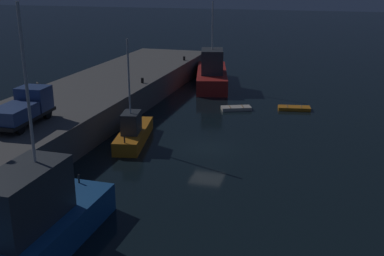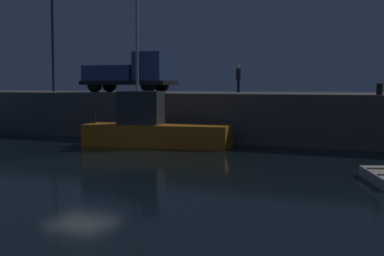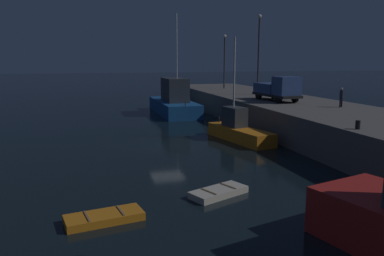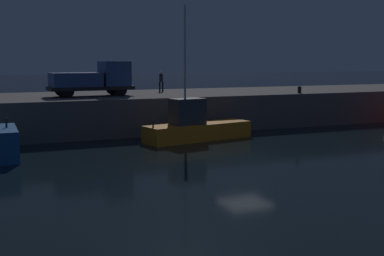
{
  "view_description": "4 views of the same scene",
  "coord_description": "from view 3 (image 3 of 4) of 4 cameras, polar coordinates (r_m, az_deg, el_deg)",
  "views": [
    {
      "loc": [
        -32.69,
        -8.39,
        12.6
      ],
      "look_at": [
        1.41,
        1.65,
        1.09
      ],
      "focal_mm": 43.78,
      "sensor_mm": 36.0,
      "label": 1
    },
    {
      "loc": [
        13.89,
        -18.36,
        2.98
      ],
      "look_at": [
        2.65,
        4.38,
        1.09
      ],
      "focal_mm": 54.6,
      "sensor_mm": 36.0,
      "label": 2
    },
    {
      "loc": [
        28.41,
        -6.1,
        6.56
      ],
      "look_at": [
        0.14,
        1.94,
        1.28
      ],
      "focal_mm": 36.09,
      "sensor_mm": 36.0,
      "label": 3
    },
    {
      "loc": [
        -12.28,
        -21.96,
        4.97
      ],
      "look_at": [
        -2.0,
        2.47,
        1.31
      ],
      "focal_mm": 45.77,
      "sensor_mm": 36.0,
      "label": 4
    }
  ],
  "objects": [
    {
      "name": "ground_plane",
      "position": [
        29.79,
        -3.68,
        -2.56
      ],
      "size": [
        320.0,
        320.0,
        0.0
      ],
      "primitive_type": "plane",
      "color": "black"
    },
    {
      "name": "pier_quay",
      "position": [
        34.81,
        18.24,
        0.91
      ],
      "size": [
        63.72,
        9.83,
        2.51
      ],
      "color": "#5B5956",
      "rests_on": "ground"
    },
    {
      "name": "fishing_trawler_red",
      "position": [
        31.64,
        6.9,
        -0.27
      ],
      "size": [
        7.35,
        3.27,
        8.3
      ],
      "color": "orange",
      "rests_on": "ground"
    },
    {
      "name": "fishing_boat_blue",
      "position": [
        46.59,
        -2.66,
        3.89
      ],
      "size": [
        11.8,
        3.92,
        11.62
      ],
      "color": "#195193",
      "rests_on": "ground"
    },
    {
      "name": "dinghy_orange_near",
      "position": [
        19.07,
        3.95,
        -9.43
      ],
      "size": [
        2.28,
        3.17,
        0.36
      ],
      "color": "beige",
      "rests_on": "ground"
    },
    {
      "name": "rowboat_white_mid",
      "position": [
        16.57,
        -12.84,
        -12.78
      ],
      "size": [
        1.79,
        3.3,
        0.37
      ],
      "color": "orange",
      "rests_on": "ground"
    },
    {
      "name": "lamp_post_west",
      "position": [
        53.96,
        4.82,
        10.43
      ],
      "size": [
        0.44,
        0.44,
        7.31
      ],
      "color": "#38383D",
      "rests_on": "pier_quay"
    },
    {
      "name": "lamp_post_east",
      "position": [
        45.26,
        9.83,
        11.45
      ],
      "size": [
        0.44,
        0.44,
        8.95
      ],
      "color": "#38383D",
      "rests_on": "pier_quay"
    },
    {
      "name": "utility_truck",
      "position": [
        38.45,
        12.58,
        5.66
      ],
      "size": [
        5.88,
        2.54,
        2.42
      ],
      "color": "black",
      "rests_on": "pier_quay"
    },
    {
      "name": "dockworker",
      "position": [
        35.03,
        21.21,
        4.41
      ],
      "size": [
        0.41,
        0.41,
        1.65
      ],
      "color": "black",
      "rests_on": "pier_quay"
    },
    {
      "name": "bollard_central",
      "position": [
        24.46,
        23.3,
        0.44
      ],
      "size": [
        0.28,
        0.28,
        0.51
      ],
      "primitive_type": "cylinder",
      "color": "black",
      "rests_on": "pier_quay"
    }
  ]
}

